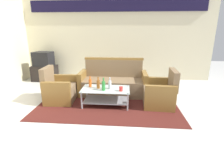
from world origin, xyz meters
TOP-DOWN VIEW (x-y plane):
  - ground_plane at (0.00, 0.00)m, footprint 14.00×14.00m
  - wall_back at (0.00, 3.05)m, footprint 6.52×0.19m
  - rug at (-0.05, 0.81)m, footprint 3.25×2.06m
  - couch at (0.02, 1.45)m, footprint 1.80×0.75m
  - armchair_left at (-1.26, 0.85)m, footprint 0.74×0.79m
  - armchair_right at (1.16, 0.79)m, footprint 0.73×0.79m
  - coffee_table at (-0.09, 0.69)m, footprint 1.10×0.60m
  - bottle_green at (-0.13, 0.57)m, footprint 0.08×0.08m
  - bottle_brown at (-0.27, 0.70)m, footprint 0.07×0.07m
  - bottle_clear at (0.01, 0.69)m, footprint 0.07×0.07m
  - bottle_orange at (-0.48, 0.80)m, footprint 0.07×0.07m
  - cup at (0.26, 0.56)m, footprint 0.08×0.08m
  - tv_stand at (-2.45, 2.55)m, footprint 0.80×0.50m
  - television at (-2.45, 2.55)m, footprint 0.65×0.51m

SIDE VIEW (x-z plane):
  - ground_plane at x=0.00m, z-range 0.00..0.00m
  - rug at x=-0.05m, z-range 0.00..0.01m
  - tv_stand at x=-2.45m, z-range 0.00..0.52m
  - coffee_table at x=-0.09m, z-range 0.07..0.47m
  - armchair_left at x=-1.26m, z-range -0.14..0.71m
  - armchair_right at x=1.16m, z-range -0.14..0.71m
  - couch at x=0.02m, z-range -0.16..0.80m
  - cup at x=0.26m, z-range 0.41..0.51m
  - bottle_orange at x=-0.48m, z-range 0.38..0.64m
  - bottle_brown at x=-0.27m, z-range 0.38..0.65m
  - bottle_clear at x=0.01m, z-range 0.38..0.65m
  - bottle_green at x=-0.13m, z-range 0.37..0.67m
  - television at x=-2.45m, z-range 0.52..1.00m
  - wall_back at x=0.00m, z-range 0.08..2.88m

